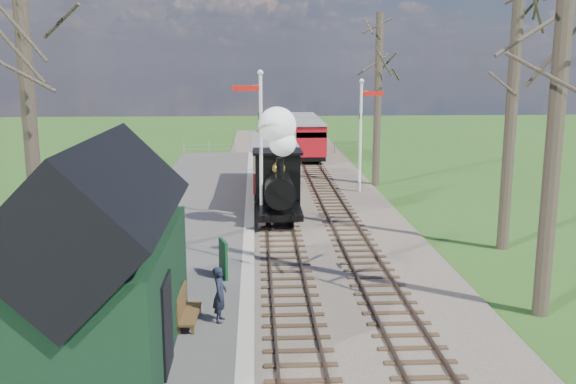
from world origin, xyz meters
The scene contains 18 objects.
distant_hills centered at (1.40, 64.38, -16.21)m, with size 114.40×48.00×22.02m.
ballast_bed centered at (1.30, 22.00, 0.05)m, with size 8.00×60.00×0.10m, color brown.
track_near centered at (0.00, 22.00, 0.10)m, with size 1.60×60.00×0.15m.
track_far centered at (2.60, 22.00, 0.10)m, with size 1.60×60.00×0.15m.
platform centered at (-3.50, 14.00, 0.10)m, with size 5.00×44.00×0.20m, color #474442.
coping_strip centered at (-1.20, 14.00, 0.10)m, with size 0.40×44.00×0.21m, color #B2AD9E.
station_shed centered at (-4.30, 4.00, 2.27)m, with size 3.25×6.30×4.78m.
semaphore_near centered at (-0.77, 16.00, 3.62)m, with size 1.22×0.24×6.22m.
semaphore_far centered at (4.37, 22.00, 3.35)m, with size 1.22×0.24×5.72m.
bare_trees centered at (1.33, 10.10, 5.21)m, with size 15.51×22.39×12.00m.
fence_line centered at (0.30, 36.00, 0.55)m, with size 12.60×0.08×1.00m.
locomotive centered at (-0.01, 16.11, 2.15)m, with size 1.87×4.36×4.67m.
coach centered at (0.00, 22.18, 1.57)m, with size 2.18×7.48×2.30m.
red_carriage_a centered at (2.60, 32.69, 1.48)m, with size 2.04×5.04×2.14m.
red_carriage_b centered at (2.60, 38.19, 1.48)m, with size 2.04×5.04×2.14m.
sign_board centered at (-1.90, 8.84, 0.77)m, with size 0.31×0.77×1.14m.
bench centered at (-2.69, 5.40, 0.60)m, with size 0.49×1.51×0.85m.
person centered at (-1.84, 5.50, 0.90)m, with size 0.51×0.34×1.40m, color #1A1E2F.
Camera 1 is at (-0.93, -9.50, 6.49)m, focal length 40.00 mm.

